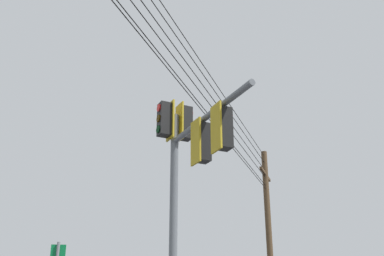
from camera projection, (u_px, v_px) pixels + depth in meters
The scene contains 3 objects.
signal_mast_assembly at pixel (187, 164), 11.14m from camera, with size 3.87×0.97×6.61m.
utility_pole_wooden at pixel (269, 241), 22.02m from camera, with size 1.89×1.61×9.09m.
overhead_wire_span at pixel (159, 30), 12.02m from camera, with size 19.46×17.20×2.14m.
Camera 1 is at (10.19, -4.28, 1.34)m, focal length 44.12 mm.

